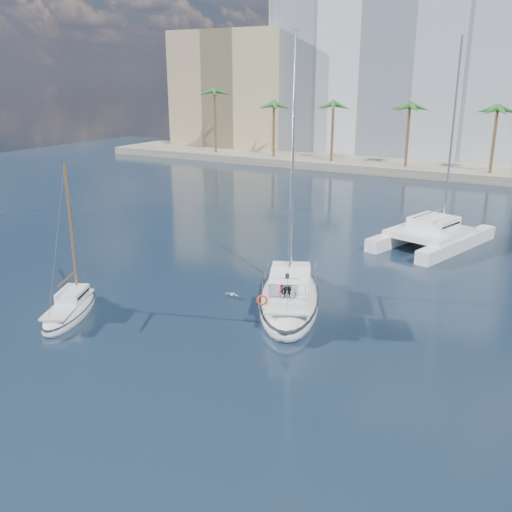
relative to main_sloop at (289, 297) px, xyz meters
The scene contains 10 objects.
ground 3.45m from the main_sloop, 119.98° to the right, with size 160.00×160.00×0.00m, color black.
quay 58.07m from the main_sloop, 91.68° to the left, with size 120.00×14.00×1.20m, color gray.
building_modern 72.63m from the main_sloop, 101.07° to the left, with size 42.00×16.00×28.00m, color white.
building_tan_left 79.88m from the main_sloop, 123.50° to the left, with size 22.00×14.00×22.00m, color tan.
palm_left 65.50m from the main_sloop, 123.45° to the left, with size 3.60×3.60×12.30m.
palm_centre 54.94m from the main_sloop, 91.81° to the left, with size 3.60×3.60×12.30m.
main_sloop is the anchor object (origin of this frame).
small_sloop 13.70m from the main_sloop, 143.52° to the right, with size 4.74×7.02×9.71m.
catamaran 18.85m from the main_sloop, 75.24° to the left, with size 8.94×12.97×17.23m.
seagull 3.88m from the main_sloop, 166.50° to the right, with size 0.95×0.41×0.17m.
Camera 1 is at (16.49, -27.82, 14.11)m, focal length 40.00 mm.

